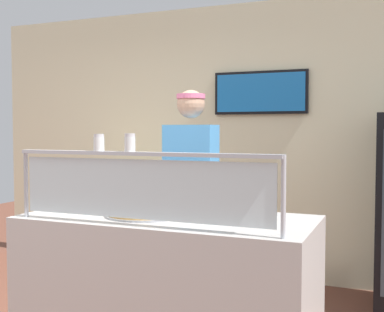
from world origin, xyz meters
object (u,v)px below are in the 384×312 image
at_px(parmesan_shaker, 99,144).
at_px(pepper_flake_shaker, 130,144).
at_px(pizza_tray, 145,213).
at_px(pizza_server, 151,210).
at_px(pizza_box_stack, 114,181).
at_px(worker_figure, 191,191).

xyz_separation_m(parmesan_shaker, pepper_flake_shaker, (0.19, 0.00, 0.00)).
bearing_deg(pizza_tray, pizza_server, -22.27).
bearing_deg(parmesan_shaker, pizza_tray, 69.37).
relative_size(parmesan_shaker, pepper_flake_shaker, 0.96).
height_order(pizza_server, pizza_box_stack, pizza_box_stack).
relative_size(pizza_tray, pizza_server, 1.71).
relative_size(parmesan_shaker, pizza_box_stack, 0.18).
height_order(pizza_tray, parmesan_shaker, parmesan_shaker).
distance_m(parmesan_shaker, pizza_box_stack, 2.31).
relative_size(pizza_tray, pizza_box_stack, 0.94).
bearing_deg(pizza_server, pizza_tray, 144.36).
bearing_deg(pizza_box_stack, pizza_tray, -53.50).
relative_size(worker_figure, pizza_box_stack, 3.45).
bearing_deg(parmesan_shaker, pizza_box_stack, 119.45).
bearing_deg(pizza_tray, worker_figure, 92.70).
distance_m(pizza_server, parmesan_shaker, 0.52).
distance_m(pizza_server, pizza_box_stack, 2.11).
height_order(pizza_server, pepper_flake_shaker, pepper_flake_shaker).
xyz_separation_m(parmesan_shaker, worker_figure, (0.08, 1.12, -0.38)).
distance_m(pepper_flake_shaker, worker_figure, 1.19).
xyz_separation_m(pizza_tray, pepper_flake_shaker, (0.08, -0.31, 0.42)).
bearing_deg(pepper_flake_shaker, worker_figure, 95.87).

